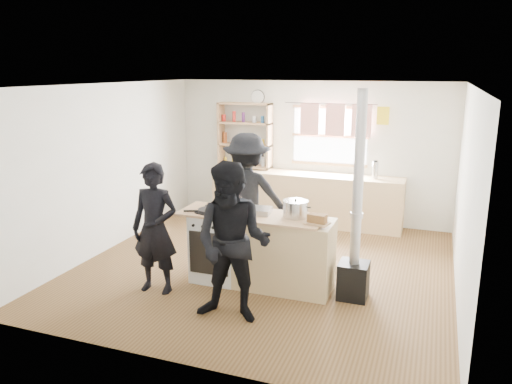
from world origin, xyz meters
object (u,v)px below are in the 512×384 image
person_near_left (155,229)px  person_near_right (233,243)px  flue_heater (355,246)px  roast_tray (258,210)px  stockpot_stove (234,202)px  cooking_island (261,250)px  stockpot_counter (295,209)px  skillet_greens (209,211)px  bread_board (317,220)px  person_far (247,196)px  thermos (375,170)px

person_near_left → person_near_right: (1.18, -0.36, 0.08)m
flue_heater → person_near_left: size_ratio=1.54×
roast_tray → stockpot_stove: size_ratio=1.70×
cooking_island → stockpot_counter: size_ratio=6.24×
roast_tray → flue_heater: flue_heater is taller
flue_heater → cooking_island: bearing=-179.4°
skillet_greens → roast_tray: roast_tray is taller
bread_board → person_far: bearing=141.0°
stockpot_stove → person_far: bearing=97.6°
person_near_right → stockpot_counter: bearing=65.2°
cooking_island → bread_board: 0.91m
cooking_island → bread_board: size_ratio=6.37×
person_near_left → stockpot_counter: bearing=19.9°
skillet_greens → person_near_left: person_near_left is taller
roast_tray → bread_board: (0.80, -0.19, 0.01)m
bread_board → flue_heater: size_ratio=0.12×
skillet_greens → person_near_right: bearing=-51.2°
roast_tray → person_near_left: bearing=-148.2°
stockpot_stove → bread_board: 1.23m
skillet_greens → person_near_right: (0.67, -0.84, -0.07)m
bread_board → person_near_right: size_ratio=0.17×
roast_tray → person_near_right: size_ratio=0.19×
skillet_greens → bread_board: bread_board is taller
cooking_island → bread_board: bread_board is taller
stockpot_stove → person_near_right: person_near_right is taller
person_near_right → person_far: person_far is taller
person_near_right → skillet_greens: bearing=125.4°
thermos → cooking_island: (-1.05, -2.77, -0.58)m
roast_tray → bread_board: 0.83m
thermos → person_far: bearing=-130.6°
stockpot_counter → flue_heater: (0.75, -0.05, -0.37)m
stockpot_stove → flue_heater: bearing=-6.6°
thermos → person_near_left: 4.05m
cooking_island → stockpot_counter: stockpot_counter is taller
stockpot_stove → flue_heater: size_ratio=0.08×
skillet_greens → flue_heater: flue_heater is taller
thermos → skillet_greens: size_ratio=0.80×
person_near_left → cooking_island: bearing=24.6°
cooking_island → roast_tray: (-0.07, 0.06, 0.50)m
stockpot_counter → flue_heater: bearing=-3.7°
stockpot_counter → flue_heater: size_ratio=0.13×
stockpot_counter → cooking_island: bearing=-171.7°
stockpot_stove → person_near_left: (-0.71, -0.81, -0.19)m
bread_board → stockpot_stove: bearing=164.5°
bread_board → person_near_left: person_near_left is taller
thermos → roast_tray: 2.93m
stockpot_counter → bread_board: size_ratio=1.02×
stockpot_stove → stockpot_counter: (0.87, -0.14, 0.03)m
flue_heater → person_near_right: size_ratio=1.41×
thermos → person_far: size_ratio=0.16×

